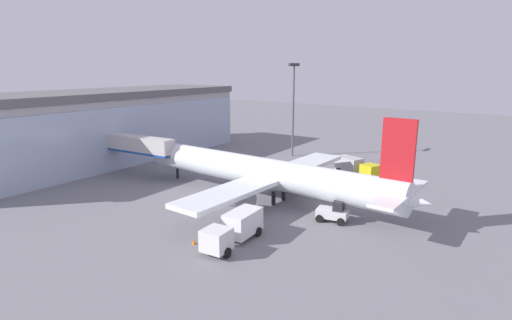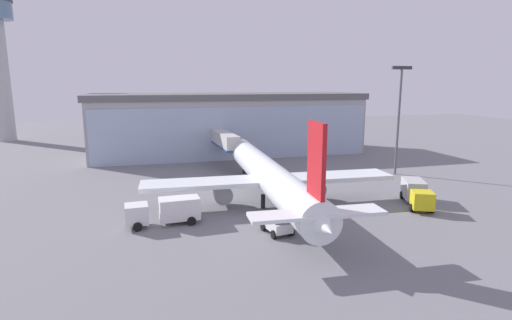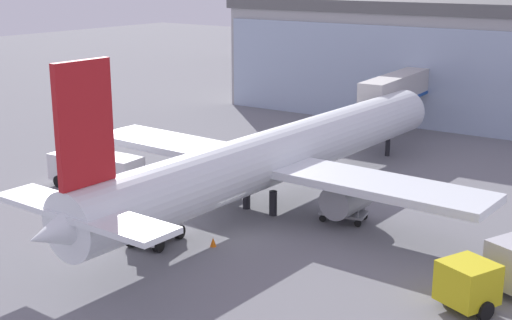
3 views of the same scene
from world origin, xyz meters
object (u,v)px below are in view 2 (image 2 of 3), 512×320
Objects in this scene: baggage_cart at (309,196)px; pushback_tug at (278,224)px; safety_cone_wingtip at (142,215)px; jet_bridge at (223,140)px; fuel_truck at (416,193)px; catering_truck at (166,210)px; airplane at (268,175)px; apron_light_mast at (399,110)px; safety_cone_nose at (302,223)px.

pushback_tug is at bearing -137.77° from baggage_cart.
baggage_cart is 5.60× the size of safety_cone_wingtip.
jet_bridge is 33.28m from fuel_truck.
safety_cone_wingtip is at bearing -53.95° from catering_truck.
apron_light_mast is at bearing -65.81° from airplane.
jet_bridge is at bearing -123.93° from fuel_truck.
baggage_cart is 5.60× the size of safety_cone_nose.
airplane is at bearing -20.67° from pushback_tug.
catering_truck is 2.14× the size of pushback_tug.
airplane is 5.90m from baggage_cart.
fuel_truck is 15.82m from safety_cone_nose.
fuel_truck is at bearing -113.99° from apron_light_mast.
apron_light_mast is 39.35m from catering_truck.
apron_light_mast reaches higher than pushback_tug.
safety_cone_wingtip is at bearing -162.00° from apron_light_mast.
airplane is 11.31× the size of pushback_tug.
catering_truck is 13.59× the size of safety_cone_nose.
safety_cone_nose is (-15.37, -3.57, -1.19)m from fuel_truck.
jet_bridge is 27.95m from safety_cone_wingtip.
jet_bridge is at bearing 94.86° from baggage_cart.
safety_cone_nose is at bearing 160.29° from catering_truck.
jet_bridge is at bearing -115.18° from catering_truck.
apron_light_mast is 18.45m from fuel_truck.
catering_truck is (-35.33, -15.10, -8.52)m from apron_light_mast.
apron_light_mast is at bearing 40.07° from safety_cone_nose.
airplane is 13.10m from catering_truck.
safety_cone_wingtip is at bearing 158.44° from safety_cone_nose.
safety_cone_wingtip is (-15.78, 6.24, 0.00)m from safety_cone_nose.
catering_truck is (-9.94, -27.49, -3.10)m from jet_bridge.
apron_light_mast is 2.22× the size of catering_truck.
catering_truck and fuel_truck have the same top height.
airplane reaches higher than jet_bridge.
pushback_tug is at bearing -141.24° from apron_light_mast.
safety_cone_nose is at bearing -55.27° from fuel_truck.
jet_bridge is at bearing 63.28° from safety_cone_wingtip.
safety_cone_nose is (3.02, 1.59, -0.70)m from pushback_tug.
fuel_truck is at bearing -150.34° from jet_bridge.
airplane is at bearing -156.69° from apron_light_mast.
pushback_tug is (-18.39, -5.15, -0.49)m from fuel_truck.
baggage_cart is (-11.56, 4.54, -0.97)m from fuel_truck.
airplane reaches higher than safety_cone_nose.
baggage_cart is 19.68m from safety_cone_wingtip.
baggage_cart is at bearing -169.98° from catering_truck.
airplane is 5.28× the size of catering_truck.
apron_light_mast is 33.36m from pushback_tug.
safety_cone_wingtip is at bearing 172.85° from baggage_cart.
airplane is 5.19× the size of fuel_truck.
fuel_truck reaches higher than baggage_cart.
safety_cone_wingtip is (-12.76, 7.82, -0.70)m from pushback_tug.
airplane is 17.52m from fuel_truck.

